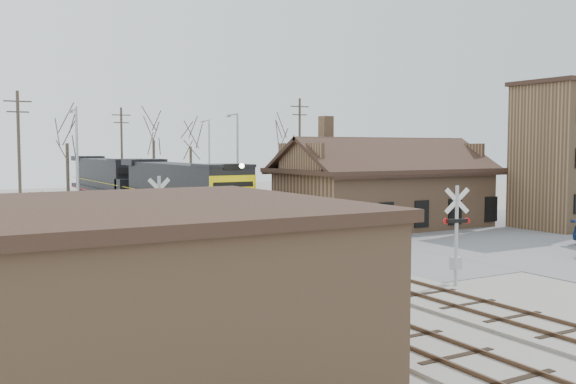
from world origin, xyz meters
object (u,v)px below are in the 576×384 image
object	(u,v)px
locomotive_lead	(184,191)
locomotive_trailing	(109,179)
depot	(384,193)
signal_tower	(564,156)

from	to	relation	value
locomotive_lead	locomotive_trailing	distance (m)	21.43
depot	signal_tower	world-z (taller)	signal_tower
depot	locomotive_trailing	world-z (taller)	depot
depot	locomotive_lead	bearing A→B (deg)	145.15
locomotive_lead	signal_tower	bearing A→B (deg)	-34.44
depot	locomotive_trailing	distance (m)	32.11
locomotive_lead	locomotive_trailing	bearing A→B (deg)	90.00
signal_tower	locomotive_trailing	size ratio (longest dim) A/B	0.49
locomotive_lead	locomotive_trailing	size ratio (longest dim) A/B	1.00
locomotive_lead	locomotive_trailing	world-z (taller)	locomotive_lead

